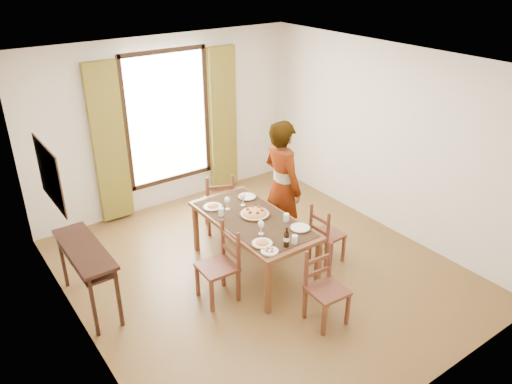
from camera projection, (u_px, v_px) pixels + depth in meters
ground at (260, 270)px, 6.58m from camera, size 5.00×5.00×0.00m
room_shell at (254, 159)px, 5.99m from camera, size 4.60×5.10×2.74m
console_table at (85, 256)px, 5.66m from camera, size 0.38×1.20×0.80m
dining_table at (253, 223)px, 6.32m from camera, size 0.88×1.78×0.76m
chair_west at (220, 267)px, 5.89m from camera, size 0.43×0.43×0.95m
chair_north at (219, 204)px, 7.34m from camera, size 0.55×0.55×0.95m
chair_south at (325, 290)px, 5.54m from camera, size 0.42×0.42×0.90m
chair_east at (326, 236)px, 6.62m from camera, size 0.38×0.38×0.84m
man at (282, 187)px, 6.71m from camera, size 0.68×0.45×1.87m
plate_sw at (262, 242)px, 5.73m from camera, size 0.27×0.27×0.05m
plate_se at (300, 227)px, 6.05m from camera, size 0.27×0.27×0.05m
plate_nw at (213, 206)px, 6.55m from camera, size 0.27×0.27×0.05m
plate_ne at (247, 196)px, 6.81m from camera, size 0.27×0.27×0.05m
pasta_platter at (255, 212)px, 6.35m from camera, size 0.40×0.40×0.10m
caprese_plate at (270, 250)px, 5.60m from camera, size 0.20×0.20×0.04m
wine_glass_a at (261, 227)px, 5.91m from camera, size 0.08×0.08×0.18m
wine_glass_b at (243, 199)px, 6.57m from camera, size 0.08×0.08×0.18m
wine_glass_c at (227, 203)px, 6.47m from camera, size 0.08×0.08×0.18m
tumbler_a at (286, 218)px, 6.21m from camera, size 0.07×0.07×0.10m
tumbler_b at (221, 212)px, 6.35m from camera, size 0.07×0.07×0.10m
tumbler_c at (295, 239)px, 5.75m from camera, size 0.07×0.07×0.10m
wine_bottle at (287, 237)px, 5.65m from camera, size 0.07×0.07×0.25m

